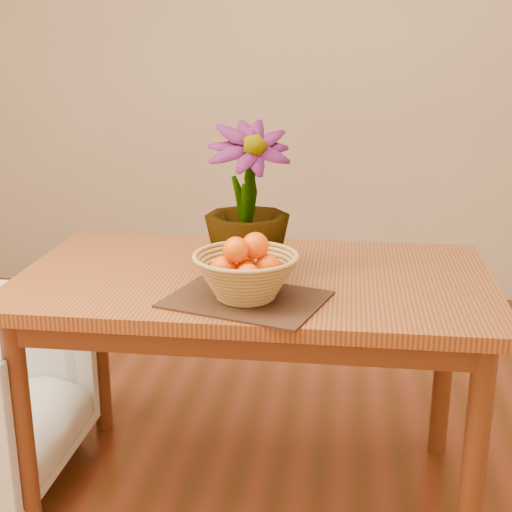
# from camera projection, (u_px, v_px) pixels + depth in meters

# --- Properties ---
(wall_back) EXTENTS (4.00, 0.02, 2.70)m
(wall_back) POSITION_uv_depth(u_px,v_px,m) (302.00, 52.00, 3.79)
(wall_back) COLOR beige
(wall_back) RESTS_ON floor
(table) EXTENTS (1.40, 0.80, 0.75)m
(table) POSITION_uv_depth(u_px,v_px,m) (254.00, 302.00, 2.15)
(table) COLOR brown
(table) RESTS_ON floor
(placemat) EXTENTS (0.47, 0.41, 0.01)m
(placemat) POSITION_uv_depth(u_px,v_px,m) (246.00, 299.00, 1.91)
(placemat) COLOR #341F13
(placemat) RESTS_ON table
(wicker_basket) EXTENTS (0.28, 0.28, 0.12)m
(wicker_basket) POSITION_uv_depth(u_px,v_px,m) (246.00, 278.00, 1.89)
(wicker_basket) COLOR tan
(wicker_basket) RESTS_ON placemat
(orange_pile) EXTENTS (0.19, 0.18, 0.13)m
(orange_pile) POSITION_uv_depth(u_px,v_px,m) (246.00, 262.00, 1.88)
(orange_pile) COLOR #E95703
(orange_pile) RESTS_ON wicker_basket
(potted_plant) EXTENTS (0.31, 0.31, 0.45)m
(potted_plant) POSITION_uv_depth(u_px,v_px,m) (247.00, 200.00, 2.07)
(potted_plant) COLOR #184112
(potted_plant) RESTS_ON table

